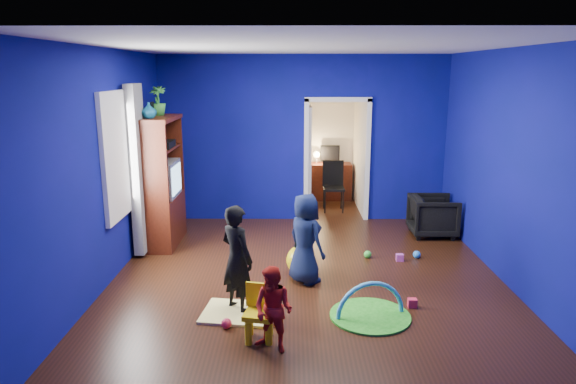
{
  "coord_description": "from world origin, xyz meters",
  "views": [
    {
      "loc": [
        -0.2,
        -6.2,
        2.62
      ],
      "look_at": [
        -0.25,
        0.4,
        1.06
      ],
      "focal_mm": 32.0,
      "sensor_mm": 36.0,
      "label": 1
    }
  ],
  "objects_px": {
    "child_black": "(237,259)",
    "child_navy": "(306,239)",
    "armchair": "(433,216)",
    "hopper_ball": "(301,260)",
    "play_mat": "(370,316)",
    "toddler_red": "(273,310)",
    "crt_tv": "(161,179)",
    "kid_chair": "(259,316)",
    "folding_chair": "(334,188)",
    "tv_armoire": "(159,182)",
    "vase": "(149,110)",
    "study_desk": "(330,181)"
  },
  "relations": [
    {
      "from": "child_black",
      "to": "child_navy",
      "type": "distance_m",
      "value": 1.11
    },
    {
      "from": "armchair",
      "to": "hopper_ball",
      "type": "bearing_deg",
      "value": 128.16
    },
    {
      "from": "armchair",
      "to": "play_mat",
      "type": "xyz_separation_m",
      "value": [
        -1.44,
        -2.87,
        -0.32
      ]
    },
    {
      "from": "toddler_red",
      "to": "crt_tv",
      "type": "bearing_deg",
      "value": 147.65
    },
    {
      "from": "crt_tv",
      "to": "kid_chair",
      "type": "relative_size",
      "value": 1.4
    },
    {
      "from": "crt_tv",
      "to": "folding_chair",
      "type": "distance_m",
      "value": 3.41
    },
    {
      "from": "tv_armoire",
      "to": "folding_chair",
      "type": "xyz_separation_m",
      "value": [
        2.82,
        1.9,
        -0.52
      ]
    },
    {
      "from": "armchair",
      "to": "folding_chair",
      "type": "bearing_deg",
      "value": 46.07
    },
    {
      "from": "child_navy",
      "to": "vase",
      "type": "bearing_deg",
      "value": 21.68
    },
    {
      "from": "child_navy",
      "to": "crt_tv",
      "type": "xyz_separation_m",
      "value": [
        -2.16,
        1.5,
        0.45
      ]
    },
    {
      "from": "child_black",
      "to": "hopper_ball",
      "type": "relative_size",
      "value": 3.14
    },
    {
      "from": "child_black",
      "to": "study_desk",
      "type": "relative_size",
      "value": 1.38
    },
    {
      "from": "crt_tv",
      "to": "play_mat",
      "type": "relative_size",
      "value": 0.8
    },
    {
      "from": "armchair",
      "to": "hopper_ball",
      "type": "height_order",
      "value": "armchair"
    },
    {
      "from": "child_black",
      "to": "crt_tv",
      "type": "xyz_separation_m",
      "value": [
        -1.38,
        2.3,
        0.41
      ]
    },
    {
      "from": "child_black",
      "to": "armchair",
      "type": "bearing_deg",
      "value": -93.08
    },
    {
      "from": "folding_chair",
      "to": "tv_armoire",
      "type": "bearing_deg",
      "value": -146.03
    },
    {
      "from": "child_navy",
      "to": "study_desk",
      "type": "bearing_deg",
      "value": -47.89
    },
    {
      "from": "kid_chair",
      "to": "study_desk",
      "type": "height_order",
      "value": "study_desk"
    },
    {
      "from": "kid_chair",
      "to": "armchair",
      "type": "bearing_deg",
      "value": 63.64
    },
    {
      "from": "toddler_red",
      "to": "study_desk",
      "type": "xyz_separation_m",
      "value": [
        0.97,
        6.01,
        -0.04
      ]
    },
    {
      "from": "tv_armoire",
      "to": "folding_chair",
      "type": "height_order",
      "value": "tv_armoire"
    },
    {
      "from": "crt_tv",
      "to": "child_black",
      "type": "bearing_deg",
      "value": -58.98
    },
    {
      "from": "vase",
      "to": "kid_chair",
      "type": "bearing_deg",
      "value": -57.29
    },
    {
      "from": "armchair",
      "to": "crt_tv",
      "type": "height_order",
      "value": "crt_tv"
    },
    {
      "from": "kid_chair",
      "to": "vase",
      "type": "bearing_deg",
      "value": 134.29
    },
    {
      "from": "toddler_red",
      "to": "play_mat",
      "type": "xyz_separation_m",
      "value": [
        1.03,
        0.69,
        -0.41
      ]
    },
    {
      "from": "crt_tv",
      "to": "play_mat",
      "type": "height_order",
      "value": "crt_tv"
    },
    {
      "from": "toddler_red",
      "to": "study_desk",
      "type": "height_order",
      "value": "toddler_red"
    },
    {
      "from": "child_navy",
      "to": "armchair",
      "type": "bearing_deg",
      "value": -87.73
    },
    {
      "from": "child_black",
      "to": "hopper_ball",
      "type": "xyz_separation_m",
      "value": [
        0.72,
        1.05,
        -0.41
      ]
    },
    {
      "from": "armchair",
      "to": "tv_armoire",
      "type": "relative_size",
      "value": 0.37
    },
    {
      "from": "tv_armoire",
      "to": "play_mat",
      "type": "relative_size",
      "value": 2.23
    },
    {
      "from": "kid_chair",
      "to": "child_navy",
      "type": "bearing_deg",
      "value": 82.64
    },
    {
      "from": "study_desk",
      "to": "child_black",
      "type": "bearing_deg",
      "value": -105.18
    },
    {
      "from": "crt_tv",
      "to": "study_desk",
      "type": "bearing_deg",
      "value": 45.81
    },
    {
      "from": "study_desk",
      "to": "folding_chair",
      "type": "height_order",
      "value": "folding_chair"
    },
    {
      "from": "play_mat",
      "to": "armchair",
      "type": "bearing_deg",
      "value": 63.38
    },
    {
      "from": "vase",
      "to": "play_mat",
      "type": "bearing_deg",
      "value": -36.81
    },
    {
      "from": "vase",
      "to": "tv_armoire",
      "type": "relative_size",
      "value": 0.12
    },
    {
      "from": "tv_armoire",
      "to": "kid_chair",
      "type": "xyz_separation_m",
      "value": [
        1.7,
        -2.95,
        -0.73
      ]
    },
    {
      "from": "child_black",
      "to": "study_desk",
      "type": "distance_m",
      "value": 5.35
    },
    {
      "from": "toddler_red",
      "to": "vase",
      "type": "relative_size",
      "value": 3.71
    },
    {
      "from": "child_navy",
      "to": "tv_armoire",
      "type": "relative_size",
      "value": 0.59
    },
    {
      "from": "hopper_ball",
      "to": "kid_chair",
      "type": "distance_m",
      "value": 1.76
    },
    {
      "from": "study_desk",
      "to": "folding_chair",
      "type": "relative_size",
      "value": 0.96
    },
    {
      "from": "child_navy",
      "to": "folding_chair",
      "type": "height_order",
      "value": "child_navy"
    },
    {
      "from": "play_mat",
      "to": "crt_tv",
      "type": "bearing_deg",
      "value": 139.15
    },
    {
      "from": "toddler_red",
      "to": "tv_armoire",
      "type": "distance_m",
      "value": 3.69
    },
    {
      "from": "hopper_ball",
      "to": "folding_chair",
      "type": "relative_size",
      "value": 0.42
    }
  ]
}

